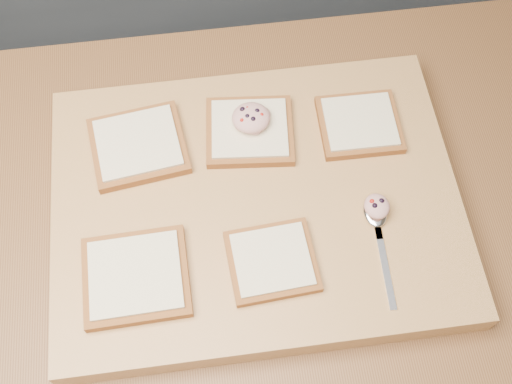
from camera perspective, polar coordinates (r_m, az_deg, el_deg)
ground at (r=1.74m, az=-0.57°, el=-16.69°), size 4.00×4.00×0.00m
island_counter at (r=1.29m, az=-0.75°, el=-12.96°), size 2.00×0.80×0.90m
cutting_board at (r=0.88m, az=0.00°, el=-1.06°), size 0.54×0.41×0.04m
bread_far_left at (r=0.90m, az=-10.42°, el=4.10°), size 0.14×0.13×0.02m
bread_far_center at (r=0.90m, az=-0.58°, el=5.46°), size 0.13×0.12×0.02m
bread_far_right at (r=0.92m, az=9.17°, el=5.98°), size 0.11×0.10×0.02m
bread_near_left at (r=0.82m, az=-10.63°, el=-7.40°), size 0.13×0.12×0.02m
bread_near_center at (r=0.81m, az=1.43°, el=-6.16°), size 0.11×0.11×0.02m
tuna_salad_dollop at (r=0.89m, az=-0.45°, el=6.63°), size 0.05×0.05×0.02m
spoon at (r=0.85m, az=10.66°, el=-2.39°), size 0.03×0.16×0.01m
spoon_salad at (r=0.84m, az=10.69°, el=-1.24°), size 0.03×0.04×0.02m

